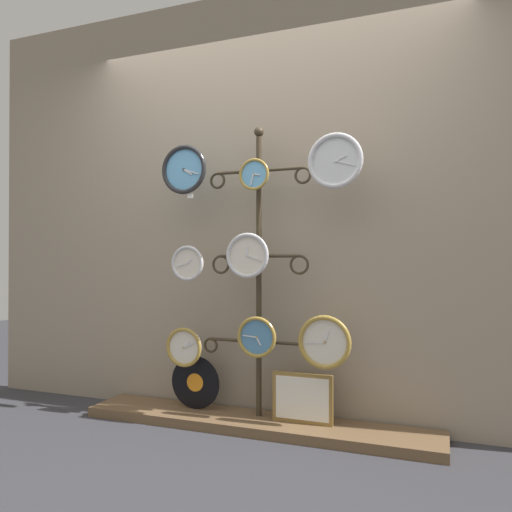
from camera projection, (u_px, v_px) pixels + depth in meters
The scene contains 15 objects.
ground_plane at pixel (232, 448), 2.70m from camera, with size 12.00×12.00×0.00m, color #333338.
shop_wall at pixel (267, 202), 3.24m from camera, with size 4.40×0.04×2.80m.
low_shelf at pixel (255, 423), 3.02m from camera, with size 2.20×0.36×0.06m.
display_stand at pixel (259, 324), 3.09m from camera, with size 0.76×0.35×1.85m.
clock_top_left at pixel (184, 170), 3.17m from camera, with size 0.31×0.04×0.31m.
clock_top_center at pixel (254, 175), 3.02m from camera, with size 0.19×0.04×0.19m.
clock_top_right at pixel (335, 161), 2.83m from camera, with size 0.32×0.04×0.32m.
clock_middle_left at pixel (188, 263), 3.16m from camera, with size 0.23×0.04×0.23m.
clock_middle_center at pixel (248, 255), 3.02m from camera, with size 0.28×0.04×0.28m.
clock_bottom_left at pixel (184, 347), 3.15m from camera, with size 0.25×0.04×0.25m.
clock_bottom_center at pixel (257, 337), 2.98m from camera, with size 0.25×0.04×0.25m.
clock_bottom_right at pixel (325, 342), 2.84m from camera, with size 0.31×0.04×0.31m.
vinyl_record at pixel (195, 382), 3.22m from camera, with size 0.34×0.01×0.34m.
picture_frame at pixel (302, 398), 2.93m from camera, with size 0.36×0.02×0.29m.
price_tag_upper at pixel (190, 196), 3.15m from camera, with size 0.04×0.00×0.03m.
Camera 1 is at (1.08, -2.48, 1.01)m, focal length 35.00 mm.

